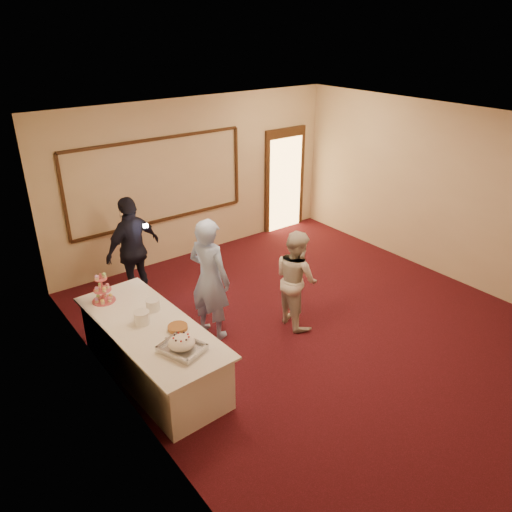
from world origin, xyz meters
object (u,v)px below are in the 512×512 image
(cupcake_stand, at_px, (103,290))
(plate_stack_b, at_px, (153,305))
(man, at_px, (210,279))
(plate_stack_a, at_px, (142,317))
(guest, at_px, (133,249))
(tart, at_px, (178,328))
(woman, at_px, (296,279))
(pavlova_tray, at_px, (182,345))
(buffet_table, at_px, (152,350))

(cupcake_stand, xyz_separation_m, plate_stack_b, (0.43, -0.61, -0.08))
(cupcake_stand, relative_size, man, 0.25)
(plate_stack_a, xyz_separation_m, guest, (0.75, 1.91, 0.03))
(tart, xyz_separation_m, woman, (2.07, 0.16, -0.04))
(plate_stack_a, relative_size, woman, 0.13)
(cupcake_stand, height_order, man, man)
(tart, distance_m, man, 1.12)
(plate_stack_b, bearing_deg, cupcake_stand, 125.19)
(pavlova_tray, height_order, woman, woman)
(pavlova_tray, bearing_deg, cupcake_stand, 100.18)
(buffet_table, xyz_separation_m, guest, (0.70, 2.00, 0.50))
(man, distance_m, woman, 1.30)
(guest, bearing_deg, plate_stack_b, 57.65)
(buffet_table, distance_m, guest, 2.18)
(guest, bearing_deg, tart, 62.51)
(guest, bearing_deg, cupcake_stand, 33.43)
(pavlova_tray, bearing_deg, guest, 76.79)
(buffet_table, height_order, plate_stack_b, plate_stack_b)
(tart, bearing_deg, woman, 4.32)
(cupcake_stand, height_order, plate_stack_a, cupcake_stand)
(cupcake_stand, bearing_deg, plate_stack_a, -77.59)
(pavlova_tray, relative_size, man, 0.32)
(buffet_table, height_order, cupcake_stand, cupcake_stand)
(tart, bearing_deg, pavlova_tray, -112.49)
(plate_stack_a, bearing_deg, woman, -5.93)
(man, bearing_deg, pavlova_tray, 115.58)
(buffet_table, bearing_deg, tart, -52.88)
(buffet_table, relative_size, woman, 1.68)
(plate_stack_a, xyz_separation_m, plate_stack_b, (0.25, 0.20, -0.00))
(cupcake_stand, distance_m, man, 1.46)
(plate_stack_a, bearing_deg, tart, -54.75)
(plate_stack_b, height_order, man, man)
(plate_stack_a, height_order, tart, plate_stack_a)
(plate_stack_a, xyz_separation_m, woman, (2.35, -0.24, -0.10))
(woman, bearing_deg, buffet_table, 94.23)
(pavlova_tray, relative_size, plate_stack_b, 3.09)
(pavlova_tray, bearing_deg, plate_stack_a, 97.91)
(buffet_table, distance_m, man, 1.29)
(pavlova_tray, height_order, cupcake_stand, cupcake_stand)
(plate_stack_b, height_order, tart, plate_stack_b)
(plate_stack_b, bearing_deg, pavlova_tray, -97.84)
(buffet_table, xyz_separation_m, cupcake_stand, (-0.23, 0.91, 0.55))
(tart, xyz_separation_m, guest, (0.47, 2.31, 0.09))
(plate_stack_a, height_order, woman, woman)
(pavlova_tray, distance_m, tart, 0.45)
(woman, height_order, guest, guest)
(cupcake_stand, relative_size, plate_stack_a, 2.29)
(plate_stack_a, bearing_deg, buffet_table, -61.48)
(tart, relative_size, man, 0.16)
(man, height_order, guest, man)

